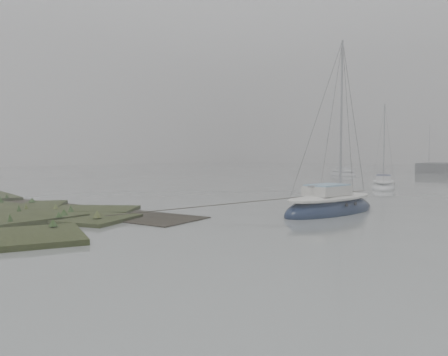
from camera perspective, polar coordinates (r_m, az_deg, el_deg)
ground at (r=40.26m, az=18.63°, el=-0.90°), size 160.00×160.00×0.00m
sailboat_main at (r=20.87m, az=13.69°, el=-3.74°), size 3.03×6.41×8.69m
sailboat_white at (r=36.39m, az=20.08°, el=-0.99°), size 3.25×5.37×7.20m
sailboat_far_a at (r=56.74m, az=15.23°, el=0.53°), size 5.16×4.21×7.18m
sailboat_far_c at (r=72.71m, az=25.56°, el=0.90°), size 5.55×4.43×7.69m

